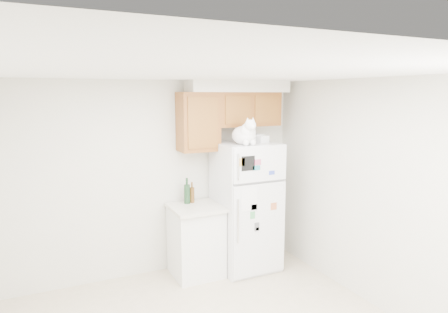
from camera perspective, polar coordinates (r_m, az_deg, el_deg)
room_shell at (r=3.56m, az=0.06°, el=-1.63°), size 3.84×4.04×2.52m
refrigerator at (r=5.36m, az=3.15°, el=-7.07°), size 0.76×0.78×1.70m
base_counter at (r=5.27m, az=-4.03°, el=-11.82°), size 0.64×0.64×0.92m
cat at (r=4.98m, az=3.07°, el=3.21°), size 0.34×0.50×0.35m
storage_box_back at (r=5.31m, az=4.70°, el=2.66°), size 0.20×0.16×0.10m
storage_box_front at (r=5.23m, az=5.48°, el=2.50°), size 0.17×0.14×0.09m
bottle_green at (r=5.20m, az=-5.31°, el=-4.90°), size 0.08×0.08×0.34m
bottle_amber at (r=5.24m, az=-4.60°, el=-5.12°), size 0.06×0.06×0.27m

